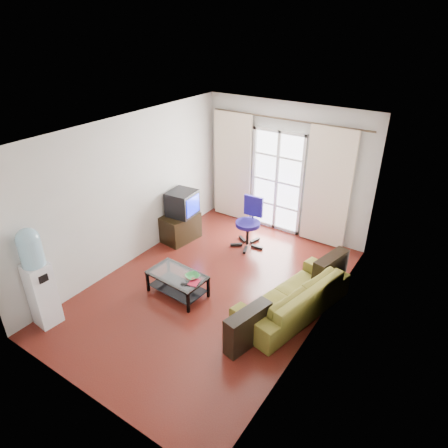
# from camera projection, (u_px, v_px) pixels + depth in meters

# --- Properties ---
(floor) EXTENTS (5.20, 5.20, 0.00)m
(floor) POSITION_uv_depth(u_px,v_px,m) (213.00, 289.00, 6.80)
(floor) COLOR maroon
(floor) RESTS_ON ground
(ceiling) EXTENTS (5.20, 5.20, 0.00)m
(ceiling) POSITION_uv_depth(u_px,v_px,m) (210.00, 132.00, 5.53)
(ceiling) COLOR white
(ceiling) RESTS_ON wall_back
(wall_back) EXTENTS (3.60, 0.02, 2.70)m
(wall_back) POSITION_uv_depth(u_px,v_px,m) (286.00, 170.00, 8.08)
(wall_back) COLOR beige
(wall_back) RESTS_ON floor
(wall_front) EXTENTS (3.60, 0.02, 2.70)m
(wall_front) POSITION_uv_depth(u_px,v_px,m) (71.00, 311.00, 4.26)
(wall_front) COLOR beige
(wall_front) RESTS_ON floor
(wall_left) EXTENTS (0.02, 5.20, 2.70)m
(wall_left) POSITION_uv_depth(u_px,v_px,m) (128.00, 192.00, 7.05)
(wall_left) COLOR beige
(wall_left) RESTS_ON floor
(wall_right) EXTENTS (0.02, 5.20, 2.70)m
(wall_right) POSITION_uv_depth(u_px,v_px,m) (322.00, 253.00, 5.28)
(wall_right) COLOR beige
(wall_right) RESTS_ON floor
(french_door) EXTENTS (1.16, 0.06, 2.15)m
(french_door) POSITION_uv_depth(u_px,v_px,m) (277.00, 182.00, 8.24)
(french_door) COLOR white
(french_door) RESTS_ON wall_back
(curtain_rod) EXTENTS (3.30, 0.04, 0.04)m
(curtain_rod) POSITION_uv_depth(u_px,v_px,m) (287.00, 119.00, 7.52)
(curtain_rod) COLOR #4C3F2D
(curtain_rod) RESTS_ON wall_back
(curtain_left) EXTENTS (0.90, 0.07, 2.35)m
(curtain_left) POSITION_uv_depth(u_px,v_px,m) (233.00, 167.00, 8.65)
(curtain_left) COLOR beige
(curtain_left) RESTS_ON curtain_rod
(curtain_right) EXTENTS (0.90, 0.07, 2.35)m
(curtain_right) POSITION_uv_depth(u_px,v_px,m) (327.00, 189.00, 7.59)
(curtain_right) COLOR beige
(curtain_right) RESTS_ON curtain_rod
(radiator) EXTENTS (0.64, 0.12, 0.64)m
(radiator) POSITION_uv_depth(u_px,v_px,m) (316.00, 226.00, 8.09)
(radiator) COLOR gray
(radiator) RESTS_ON floor
(sofa) EXTENTS (2.35, 1.65, 0.59)m
(sofa) POSITION_uv_depth(u_px,v_px,m) (293.00, 296.00, 6.16)
(sofa) COLOR brown
(sofa) RESTS_ON floor
(coffee_table) EXTENTS (1.00, 0.61, 0.39)m
(coffee_table) POSITION_uv_depth(u_px,v_px,m) (177.00, 281.00, 6.56)
(coffee_table) COLOR silver
(coffee_table) RESTS_ON floor
(bowl) EXTENTS (0.36, 0.36, 0.05)m
(bowl) POSITION_uv_depth(u_px,v_px,m) (192.00, 276.00, 6.40)
(bowl) COLOR green
(bowl) RESTS_ON coffee_table
(book) EXTENTS (0.25, 0.27, 0.02)m
(book) POSITION_uv_depth(u_px,v_px,m) (190.00, 281.00, 6.31)
(book) COLOR maroon
(book) RESTS_ON coffee_table
(remote) EXTENTS (0.16, 0.09, 0.02)m
(remote) POSITION_uv_depth(u_px,v_px,m) (185.00, 284.00, 6.24)
(remote) COLOR black
(remote) RESTS_ON coffee_table
(tv_stand) EXTENTS (0.59, 0.81, 0.55)m
(tv_stand) POSITION_uv_depth(u_px,v_px,m) (180.00, 227.00, 8.16)
(tv_stand) COLOR black
(tv_stand) RESTS_ON floor
(crt_tv) EXTENTS (0.59, 0.58, 0.50)m
(crt_tv) POSITION_uv_depth(u_px,v_px,m) (181.00, 203.00, 7.97)
(crt_tv) COLOR black
(crt_tv) RESTS_ON tv_stand
(task_chair) EXTENTS (0.72, 0.72, 1.00)m
(task_chair) POSITION_uv_depth(u_px,v_px,m) (248.00, 232.00, 7.95)
(task_chair) COLOR black
(task_chair) RESTS_ON floor
(water_cooler) EXTENTS (0.37, 0.35, 1.61)m
(water_cooler) POSITION_uv_depth(u_px,v_px,m) (37.00, 276.00, 5.69)
(water_cooler) COLOR white
(water_cooler) RESTS_ON floor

